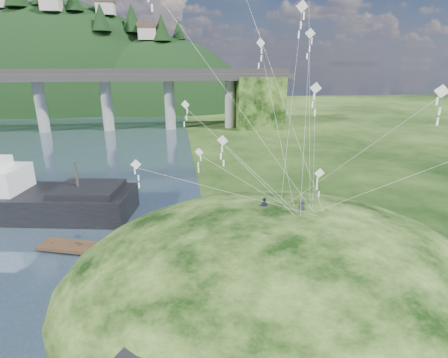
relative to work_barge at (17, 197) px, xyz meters
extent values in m
plane|color=black|center=(17.56, -17.38, -2.14)|extent=(320.00, 320.00, 0.00)
ellipsoid|color=black|center=(25.56, -15.38, -3.64)|extent=(36.00, 32.00, 13.00)
cylinder|color=gray|center=(-14.44, 52.62, 4.36)|extent=(2.60, 2.60, 13.00)
cylinder|color=gray|center=(1.06, 52.62, 4.36)|extent=(2.60, 2.60, 13.00)
cylinder|color=gray|center=(16.56, 52.62, 4.36)|extent=(2.60, 2.60, 13.00)
cylinder|color=gray|center=(32.06, 52.62, 4.36)|extent=(2.60, 2.60, 13.00)
cube|color=black|center=(39.56, 52.62, 4.36)|extent=(12.00, 11.00, 13.00)
ellipsoid|color=black|center=(-22.44, 108.62, -8.14)|extent=(96.00, 68.00, 88.00)
ellipsoid|color=black|center=(12.56, 100.62, -12.14)|extent=(76.00, 56.00, 72.00)
cone|color=black|center=(-4.89, 89.71, 28.44)|extent=(6.47, 6.47, 8.51)
cone|color=black|center=(4.34, 96.61, 29.09)|extent=(7.13, 7.13, 9.38)
cone|color=black|center=(14.44, 91.66, 25.73)|extent=(6.56, 6.56, 8.63)
cone|color=black|center=(20.33, 97.25, 25.54)|extent=(4.88, 4.88, 6.42)
cube|color=beige|center=(-37.44, 100.62, 33.85)|extent=(6.00, 5.00, 4.00)
cube|color=beige|center=(-20.44, 92.62, 32.14)|extent=(6.00, 5.00, 4.00)
cube|color=beige|center=(-4.44, 98.62, 32.04)|extent=(6.00, 5.00, 4.00)
cube|color=#51392E|center=(-4.44, 98.62, 34.74)|extent=(6.40, 5.40, 1.60)
cube|color=beige|center=(9.56, 92.62, 23.74)|extent=(6.00, 5.00, 4.00)
cube|color=#51392E|center=(9.56, 92.62, 26.44)|extent=(6.40, 5.40, 1.60)
cube|color=black|center=(0.43, -0.08, -0.70)|extent=(25.24, 10.98, 2.89)
cube|color=black|center=(8.08, -1.49, 1.08)|extent=(7.56, 6.67, 0.67)
cylinder|color=#2D2B2B|center=(6.98, -1.28, 2.52)|extent=(0.27, 0.27, 3.33)
cube|color=#392517|center=(11.16, -10.04, -1.74)|extent=(12.61, 5.80, 0.32)
cylinder|color=#392517|center=(6.02, -8.36, -1.96)|extent=(0.27, 0.27, 0.90)
cylinder|color=#392517|center=(8.59, -9.20, -1.96)|extent=(0.27, 0.27, 0.90)
cylinder|color=#392517|center=(11.16, -10.04, -1.96)|extent=(0.27, 0.27, 0.90)
cylinder|color=#392517|center=(13.73, -10.88, -1.96)|extent=(0.27, 0.27, 0.90)
cylinder|color=#392517|center=(16.30, -11.72, -1.96)|extent=(0.27, 0.27, 0.90)
imported|color=#292937|center=(27.51, -13.91, 3.64)|extent=(0.63, 0.42, 1.70)
imported|color=#292937|center=(24.74, -12.58, 3.50)|extent=(0.91, 0.84, 1.50)
cube|color=white|center=(26.55, -13.76, 17.69)|extent=(0.83, 0.27, 0.81)
cube|color=white|center=(26.55, -13.76, 17.10)|extent=(0.11, 0.04, 0.48)
cube|color=white|center=(26.55, -13.76, 16.51)|extent=(0.11, 0.04, 0.48)
cube|color=white|center=(26.55, -13.76, 15.92)|extent=(0.11, 0.04, 0.48)
cube|color=white|center=(14.68, -13.09, 6.88)|extent=(0.78, 0.17, 0.78)
cube|color=white|center=(14.68, -13.09, 6.33)|extent=(0.10, 0.04, 0.45)
cube|color=white|center=(14.68, -13.09, 5.77)|extent=(0.10, 0.04, 0.45)
cube|color=white|center=(14.68, -13.09, 5.22)|extent=(0.10, 0.04, 0.45)
cube|color=white|center=(21.13, -13.70, 8.63)|extent=(0.79, 0.39, 0.83)
cube|color=white|center=(21.13, -13.70, 8.03)|extent=(0.11, 0.04, 0.49)
cube|color=white|center=(21.13, -13.70, 7.44)|extent=(0.11, 0.04, 0.49)
cube|color=white|center=(21.13, -13.70, 6.84)|extent=(0.11, 0.04, 0.49)
cube|color=white|center=(18.59, -10.08, 10.88)|extent=(0.66, 0.39, 0.71)
cube|color=white|center=(18.59, -10.08, 10.36)|extent=(0.10, 0.04, 0.43)
cube|color=white|center=(18.59, -10.08, 9.84)|extent=(0.10, 0.04, 0.43)
cube|color=white|center=(18.59, -10.08, 9.32)|extent=(0.10, 0.04, 0.43)
cube|color=white|center=(31.04, -22.48, 12.70)|extent=(0.50, 0.56, 0.69)
cube|color=white|center=(31.04, -22.48, 12.20)|extent=(0.09, 0.06, 0.41)
cube|color=white|center=(31.04, -22.48, 11.69)|extent=(0.09, 0.06, 0.41)
cube|color=white|center=(31.04, -22.48, 11.19)|extent=(0.09, 0.06, 0.41)
cube|color=white|center=(19.62, -9.99, 6.90)|extent=(0.71, 0.38, 0.76)
cube|color=white|center=(19.62, -9.99, 6.36)|extent=(0.10, 0.05, 0.44)
cube|color=white|center=(19.62, -9.99, 5.82)|extent=(0.10, 0.05, 0.44)
cube|color=white|center=(19.62, -9.99, 5.27)|extent=(0.10, 0.05, 0.44)
cube|color=white|center=(27.58, -16.61, 6.73)|extent=(0.76, 0.17, 0.76)
cube|color=white|center=(27.58, -16.61, 6.19)|extent=(0.10, 0.05, 0.44)
cube|color=white|center=(27.58, -16.61, 5.65)|extent=(0.10, 0.05, 0.44)
cube|color=white|center=(27.58, -16.61, 5.11)|extent=(0.10, 0.05, 0.44)
cube|color=white|center=(16.45, -14.42, 17.32)|extent=(0.10, 0.02, 0.47)
cube|color=white|center=(26.19, -18.12, 12.62)|extent=(0.68, 0.27, 0.68)
cube|color=white|center=(26.19, -18.12, 12.12)|extent=(0.09, 0.02, 0.41)
cube|color=white|center=(26.19, -18.12, 11.62)|extent=(0.09, 0.02, 0.41)
cube|color=white|center=(26.19, -18.12, 11.13)|extent=(0.09, 0.02, 0.41)
cube|color=white|center=(24.99, -8.65, 15.64)|extent=(0.58, 0.67, 0.81)
cube|color=white|center=(24.99, -8.65, 15.04)|extent=(0.10, 0.07, 0.49)
cube|color=white|center=(24.99, -8.65, 14.44)|extent=(0.10, 0.07, 0.49)
cube|color=white|center=(24.99, -8.65, 13.84)|extent=(0.10, 0.07, 0.49)
cube|color=white|center=(27.75, -12.48, 16.11)|extent=(0.71, 0.29, 0.72)
cube|color=white|center=(27.75, -12.48, 15.59)|extent=(0.10, 0.03, 0.43)
cube|color=white|center=(27.75, -12.48, 15.07)|extent=(0.10, 0.03, 0.43)
cube|color=white|center=(27.75, -12.48, 14.54)|extent=(0.10, 0.03, 0.43)
camera|label=1|loc=(17.73, -38.78, 14.01)|focal=28.00mm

